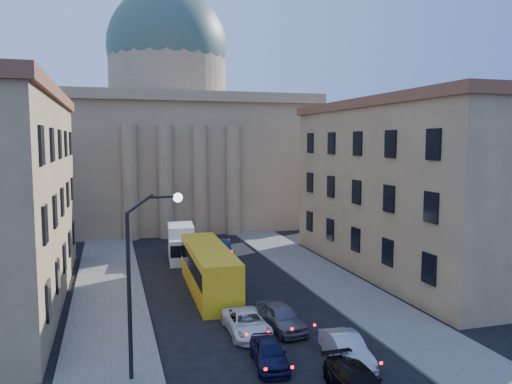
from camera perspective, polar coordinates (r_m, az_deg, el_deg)
sidewalk_left at (r=34.89m, az=-16.46°, el=-13.01°), size 5.00×60.00×0.15m
sidewalk_right at (r=38.69m, az=10.12°, el=-10.97°), size 5.00×60.00×0.15m
church at (r=71.01m, az=-9.87°, el=6.31°), size 68.02×28.76×36.60m
building_right at (r=44.99m, az=17.72°, el=0.75°), size 11.60×26.60×14.70m
street_lamp at (r=23.84m, az=-13.07°, el=-8.71°), size 2.62×0.44×8.83m
car_left_near at (r=26.21m, az=1.50°, el=-17.86°), size 2.06×4.12×1.35m
car_right_near at (r=26.91m, az=10.28°, el=-17.22°), size 1.76×4.39×1.42m
car_left_mid at (r=29.98m, az=-1.08°, el=-14.75°), size 2.25×4.81×1.33m
car_right_mid at (r=23.86m, az=11.58°, el=-20.57°), size 1.90×4.50×1.30m
car_right_far at (r=30.66m, az=2.85°, el=-14.07°), size 2.43×4.74×1.54m
car_right_distant at (r=48.97m, az=-3.96°, el=-6.46°), size 2.27×4.92×1.56m
city_bus at (r=37.73m, az=-5.43°, el=-8.61°), size 3.08×12.00×3.36m
box_truck at (r=47.77m, az=-8.54°, el=-5.90°), size 2.87×6.10×3.25m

